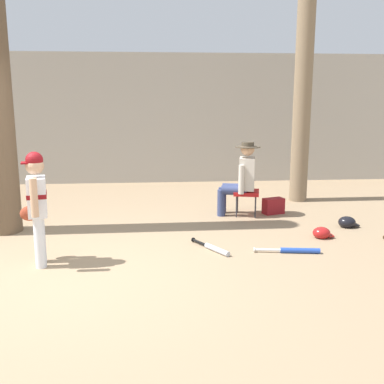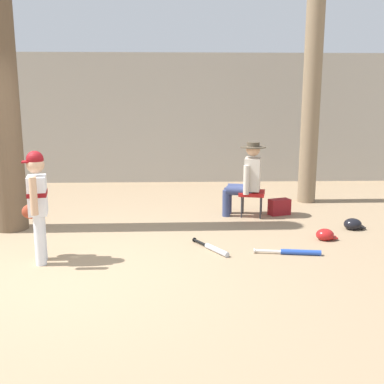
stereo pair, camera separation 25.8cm
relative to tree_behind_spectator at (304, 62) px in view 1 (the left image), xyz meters
The scene contains 11 objects.
ground_plane 5.62m from the tree_behind_spectator, 136.41° to the right, with size 60.00×60.00×0.00m, color #937A5B.
concrete_back_wall 4.42m from the tree_behind_spectator, 148.15° to the left, with size 18.00×0.36×2.86m, color #ADA89E.
tree_behind_spectator is the anchor object (origin of this frame).
young_ballplayer 5.32m from the tree_behind_spectator, 142.83° to the right, with size 0.40×0.57×1.31m.
folding_stool 2.66m from the tree_behind_spectator, 139.49° to the right, with size 0.48×0.48×0.41m.
seated_spectator 2.48m from the tree_behind_spectator, 142.29° to the right, with size 0.68×0.54×1.20m.
handbag_beside_stool 2.66m from the tree_behind_spectator, 127.10° to the right, with size 0.34×0.18×0.26m, color maroon.
bat_aluminum_silver 4.17m from the tree_behind_spectator, 125.38° to the right, with size 0.43×0.65×0.07m.
bat_blue_youth 3.93m from the tree_behind_spectator, 108.29° to the right, with size 0.81×0.18×0.07m.
batting_helmet_red 3.39m from the tree_behind_spectator, 99.86° to the right, with size 0.28×0.22×0.16m.
batting_helmet_black 3.05m from the tree_behind_spectator, 84.85° to the right, with size 0.30×0.23×0.17m.
Camera 1 is at (0.98, -4.61, 1.87)m, focal length 42.20 mm.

